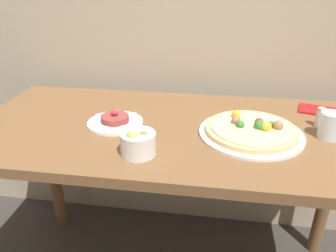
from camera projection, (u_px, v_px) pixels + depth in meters
name	position (u px, v px, depth m)	size (l,w,h in m)	color
dining_table	(175.00, 153.00, 1.23)	(1.49, 0.70, 0.79)	brown
pizza_plate	(252.00, 131.00, 1.12)	(0.35, 0.35, 0.06)	white
tartare_plate	(115.00, 121.00, 1.19)	(0.20, 0.20, 0.06)	white
small_bowl	(138.00, 143.00, 0.99)	(0.11, 0.11, 0.09)	white
drinking_glass	(330.00, 126.00, 1.08)	(0.07, 0.07, 0.09)	silver
napkin	(321.00, 111.00, 1.30)	(0.19, 0.14, 0.01)	red
salt_shaker	(320.00, 117.00, 1.17)	(0.03, 0.03, 0.07)	silver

